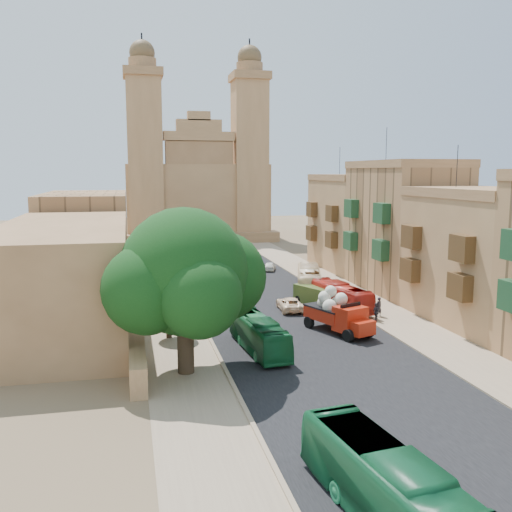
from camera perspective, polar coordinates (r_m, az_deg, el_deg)
name	(u,v)px	position (r m, az deg, el deg)	size (l,w,h in m)	color
ground	(351,383)	(35.62, 9.45, -12.41)	(260.00, 260.00, 0.00)	brown
road_surface	(248,286)	(63.36, -0.80, -3.06)	(14.00, 140.00, 0.01)	black
sidewalk_east	(329,283)	(65.94, 7.32, -2.68)	(5.00, 140.00, 0.01)	#927A5F
sidewalk_west	(162,290)	(62.15, -9.41, -3.40)	(5.00, 140.00, 0.01)	#927A5F
kerb_east	(308,283)	(65.13, 5.25, -2.73)	(0.25, 140.00, 0.12)	#927A5F
kerb_west	(185,289)	(62.32, -7.12, -3.27)	(0.25, 140.00, 0.12)	#927A5F
townhouse_b	(481,256)	(51.17, 21.62, 0.02)	(9.00, 14.00, 14.90)	#9C7046
townhouse_c	(403,226)	(63.00, 14.53, 2.95)	(9.00, 14.00, 17.40)	#A6774B
townhouse_d	(353,222)	(75.73, 9.67, 3.40)	(9.00, 14.00, 15.90)	#9C7046
west_wall	(134,304)	(52.10, -12.09, -4.76)	(1.00, 40.00, 1.80)	#9C7046
west_building_low	(65,274)	(49.76, -18.52, -1.75)	(10.00, 28.00, 8.40)	olive
west_building_mid	(86,233)	(75.34, -16.61, 2.26)	(10.00, 22.00, 10.00)	#A6774B
church	(196,188)	(110.18, -6.06, 6.74)	(28.00, 22.50, 36.30)	#9C7046
ficus_tree	(186,276)	(35.52, -7.03, -2.02)	(10.50, 9.66, 10.50)	#322519
street_tree_a	(168,300)	(43.92, -8.77, -4.33)	(2.91, 2.91, 4.47)	#322519
street_tree_b	(159,270)	(55.63, -9.64, -1.36)	(3.18, 3.18, 4.90)	#322519
street_tree_c	(154,253)	(67.49, -10.20, 0.25)	(3.09, 3.09, 4.76)	#322519
street_tree_d	(149,237)	(79.31, -10.60, 1.87)	(3.66, 3.66, 5.63)	#322519
red_truck	(338,313)	(45.55, 8.23, -5.65)	(4.32, 6.57, 3.63)	#B5210D
olive_pickup	(315,296)	(54.89, 5.95, -3.97)	(3.49, 4.73, 1.79)	#445620
bus_green_south	(390,489)	(22.39, 13.26, -21.78)	(2.37, 10.11, 2.82)	#156439
bus_green_north	(259,334)	(40.72, 0.28, -7.83)	(2.03, 8.67, 2.41)	#145A2C
bus_red_east	(339,296)	(53.32, 8.35, -4.00)	(2.05, 8.78, 2.45)	red
bus_cream_east	(309,280)	(60.42, 5.32, -2.36)	(2.27, 9.70, 2.70)	#FFDFB2
car_blue_a	(220,307)	(51.39, -3.64, -5.07)	(1.50, 3.72, 1.27)	#4F7CCF
car_white_a	(232,293)	(57.16, -2.44, -3.76)	(1.18, 3.38, 1.11)	white
car_cream	(290,304)	(52.52, 3.42, -4.80)	(2.02, 4.37, 1.22)	beige
car_dkblue	(189,262)	(77.09, -6.74, -0.63)	(1.62, 3.98, 1.16)	#0D1144
car_white_b	(270,266)	(73.45, 1.38, -1.03)	(1.34, 3.32, 1.13)	silver
car_blue_b	(205,245)	(94.09, -5.09, 1.08)	(1.40, 4.03, 1.33)	#418BC2
pedestrian_a	(379,307)	(51.34, 12.16, -4.99)	(0.63, 0.41, 1.73)	#232128
pedestrian_c	(376,312)	(49.61, 11.90, -5.53)	(0.94, 0.39, 1.60)	#333238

